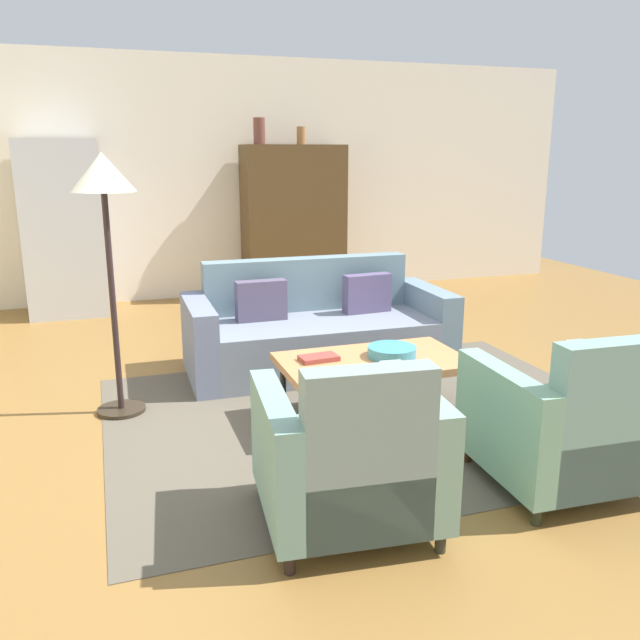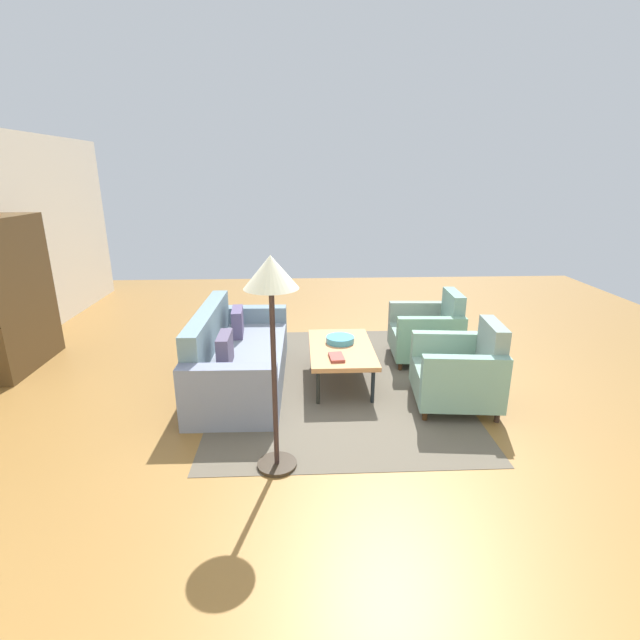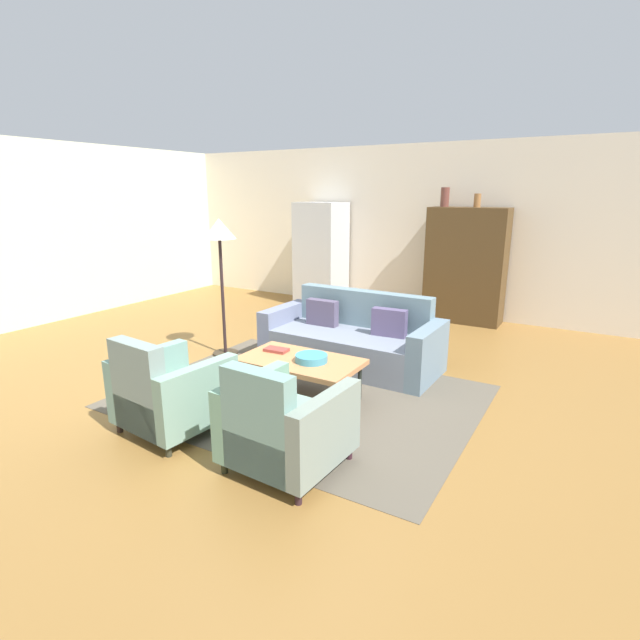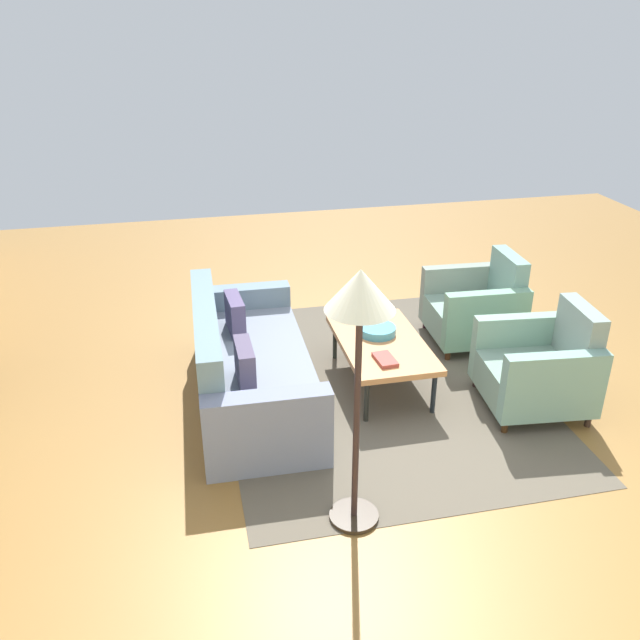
% 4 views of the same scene
% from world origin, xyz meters
% --- Properties ---
extents(ground_plane, '(11.43, 11.43, 0.00)m').
position_xyz_m(ground_plane, '(0.00, 0.00, 0.00)').
color(ground_plane, brown).
extents(wall_back, '(9.52, 0.12, 2.80)m').
position_xyz_m(wall_back, '(0.00, 4.17, 1.40)').
color(wall_back, beige).
rests_on(wall_back, ground).
extents(wall_left, '(0.12, 8.35, 2.80)m').
position_xyz_m(wall_left, '(-4.76, 0.00, 1.40)').
color(wall_left, beige).
rests_on(wall_left, ground).
extents(area_rug, '(3.40, 2.60, 0.01)m').
position_xyz_m(area_rug, '(0.34, -0.01, 0.00)').
color(area_rug, brown).
rests_on(area_rug, ground).
extents(couch, '(2.12, 0.94, 0.86)m').
position_xyz_m(couch, '(0.34, 1.13, 0.29)').
color(couch, slate).
rests_on(couch, ground).
extents(coffee_table, '(1.20, 0.70, 0.42)m').
position_xyz_m(coffee_table, '(0.34, -0.06, 0.38)').
color(coffee_table, black).
rests_on(coffee_table, ground).
extents(armchair_left, '(0.87, 0.87, 0.88)m').
position_xyz_m(armchair_left, '(-0.27, -1.22, 0.34)').
color(armchair_left, '#341F0F').
rests_on(armchair_left, ground).
extents(armchair_right, '(0.84, 0.84, 0.88)m').
position_xyz_m(armchair_right, '(0.93, -1.22, 0.34)').
color(armchair_right, '#3C2212').
rests_on(armchair_right, ground).
extents(fruit_bowl, '(0.32, 0.32, 0.07)m').
position_xyz_m(fruit_bowl, '(0.47, -0.06, 0.45)').
color(fruit_bowl, teal).
rests_on(fruit_bowl, coffee_table).
extents(book_stack, '(0.25, 0.16, 0.03)m').
position_xyz_m(book_stack, '(-0.01, 0.02, 0.43)').
color(book_stack, brown).
rests_on(book_stack, coffee_table).
extents(cabinet, '(1.20, 0.51, 1.80)m').
position_xyz_m(cabinet, '(0.95, 3.83, 0.90)').
color(cabinet, '#4B351B').
rests_on(cabinet, ground).
extents(vase_tall, '(0.13, 0.13, 0.30)m').
position_xyz_m(vase_tall, '(0.55, 3.82, 1.95)').
color(vase_tall, brown).
rests_on(vase_tall, cabinet).
extents(vase_round, '(0.10, 0.10, 0.20)m').
position_xyz_m(vase_round, '(1.05, 3.82, 1.90)').
color(vase_round, '#956235').
rests_on(vase_round, cabinet).
extents(refrigerator, '(0.80, 0.73, 1.85)m').
position_xyz_m(refrigerator, '(-1.64, 3.72, 0.93)').
color(refrigerator, '#B7BABF').
rests_on(refrigerator, ground).
extents(floor_lamp, '(0.40, 0.40, 1.72)m').
position_xyz_m(floor_lamp, '(-1.24, 0.60, 1.44)').
color(floor_lamp, '#2D2318').
rests_on(floor_lamp, ground).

